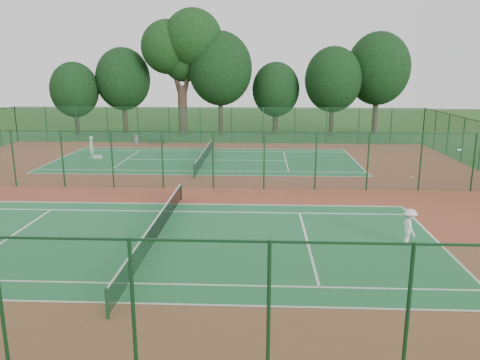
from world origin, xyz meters
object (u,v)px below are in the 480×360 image
at_px(bench, 157,139).
at_px(player_near, 410,227).
at_px(big_tree, 182,46).
at_px(player_far, 91,147).
at_px(trash_bin, 136,139).
at_px(kit_bag, 98,157).

bearing_deg(bench, player_near, -80.40).
bearing_deg(big_tree, player_far, -111.44).
bearing_deg(trash_bin, big_tree, 59.31).
height_order(player_far, trash_bin, player_far).
height_order(player_near, kit_bag, player_near).
height_order(player_near, bench, player_near).
distance_m(player_near, kit_bag, 26.73).
relative_size(kit_bag, big_tree, 0.05).
bearing_deg(bench, trash_bin, 146.02).
xyz_separation_m(player_near, bench, (-16.17, 25.93, -0.28)).
bearing_deg(player_near, big_tree, 21.07).
distance_m(trash_bin, kit_bag, 8.06).
xyz_separation_m(trash_bin, bench, (2.15, -0.44, 0.09)).
distance_m(player_near, bench, 30.55).
bearing_deg(trash_bin, player_near, -55.21).
bearing_deg(trash_bin, player_far, -102.73).
bearing_deg(player_far, trash_bin, 157.62).
xyz_separation_m(player_near, player_far, (-20.03, 18.80, 0.10)).
bearing_deg(big_tree, kit_bag, -108.59).
bearing_deg(player_far, kit_bag, 47.38).
distance_m(player_far, big_tree, 17.16).
xyz_separation_m(bench, kit_bag, (-3.22, -7.54, -0.37)).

